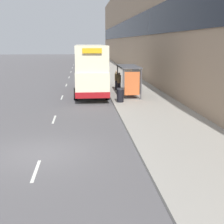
% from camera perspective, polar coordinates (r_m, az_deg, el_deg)
% --- Properties ---
extents(ground_plane, '(220.00, 220.00, 0.00)m').
position_cam_1_polar(ground_plane, '(13.43, -12.68, -7.46)').
color(ground_plane, '#5B595B').
extents(pavement, '(5.00, 93.00, 0.14)m').
position_cam_1_polar(pavement, '(51.43, -0.13, 7.66)').
color(pavement, '#A39E93').
rests_on(pavement, ground_plane).
extents(terrace_facade, '(3.10, 93.00, 14.78)m').
position_cam_1_polar(terrace_facade, '(51.84, 4.44, 15.75)').
color(terrace_facade, '#9E846B').
rests_on(terrace_facade, ground_plane).
extents(lane_mark_0, '(0.12, 2.00, 0.01)m').
position_cam_1_polar(lane_mark_0, '(11.79, -13.74, -10.39)').
color(lane_mark_0, silver).
rests_on(lane_mark_0, ground_plane).
extents(lane_mark_1, '(0.12, 2.00, 0.01)m').
position_cam_1_polar(lane_mark_1, '(19.08, -10.53, -1.33)').
color(lane_mark_1, silver).
rests_on(lane_mark_1, ground_plane).
extents(lane_mark_2, '(0.12, 2.00, 0.01)m').
position_cam_1_polar(lane_mark_2, '(26.61, -9.13, 2.67)').
color(lane_mark_2, silver).
rests_on(lane_mark_2, ground_plane).
extents(lane_mark_3, '(0.12, 2.00, 0.01)m').
position_cam_1_polar(lane_mark_3, '(34.22, -8.35, 4.89)').
color(lane_mark_3, silver).
rests_on(lane_mark_3, ground_plane).
extents(lane_mark_4, '(0.12, 2.00, 0.01)m').
position_cam_1_polar(lane_mark_4, '(41.86, -7.85, 6.31)').
color(lane_mark_4, silver).
rests_on(lane_mark_4, ground_plane).
extents(lane_mark_5, '(0.12, 2.00, 0.01)m').
position_cam_1_polar(lane_mark_5, '(49.53, -7.51, 7.29)').
color(lane_mark_5, silver).
rests_on(lane_mark_5, ground_plane).
extents(lane_mark_6, '(0.12, 2.00, 0.01)m').
position_cam_1_polar(lane_mark_6, '(57.21, -7.25, 8.00)').
color(lane_mark_6, silver).
rests_on(lane_mark_6, ground_plane).
extents(lane_mark_7, '(0.12, 2.00, 0.01)m').
position_cam_1_polar(lane_mark_7, '(64.89, -7.06, 8.55)').
color(lane_mark_7, silver).
rests_on(lane_mark_7, ground_plane).
extents(bus_shelter, '(1.60, 4.20, 2.48)m').
position_cam_1_polar(bus_shelter, '(26.00, 3.52, 6.73)').
color(bus_shelter, '#4C4C51').
rests_on(bus_shelter, ground_plane).
extents(double_decker_bus_near, '(2.85, 11.31, 4.30)m').
position_cam_1_polar(double_decker_bus_near, '(28.38, -3.99, 8.05)').
color(double_decker_bus_near, beige).
rests_on(double_decker_bus_near, ground_plane).
extents(car_0, '(2.00, 4.53, 1.79)m').
position_cam_1_polar(car_0, '(38.46, -4.19, 7.15)').
color(car_0, '#B7B799').
rests_on(car_0, ground_plane).
extents(car_1, '(1.98, 4.46, 1.81)m').
position_cam_1_polar(car_1, '(59.39, -4.70, 9.08)').
color(car_1, '#B7B799').
rests_on(car_1, ground_plane).
extents(pedestrian_at_shelter, '(0.37, 0.37, 1.86)m').
position_cam_1_polar(pedestrian_at_shelter, '(27.77, 4.87, 5.46)').
color(pedestrian_at_shelter, '#23232D').
rests_on(pedestrian_at_shelter, ground_plane).
extents(pedestrian_1, '(0.35, 0.35, 1.77)m').
position_cam_1_polar(pedestrian_1, '(28.05, 1.30, 5.48)').
color(pedestrian_1, '#23232D').
rests_on(pedestrian_1, ground_plane).
extents(pedestrian_2, '(0.36, 0.36, 1.81)m').
position_cam_1_polar(pedestrian_2, '(29.59, 0.84, 5.90)').
color(pedestrian_2, '#23232D').
rests_on(pedestrian_2, ground_plane).
extents(litter_bin, '(0.55, 0.55, 1.05)m').
position_cam_1_polar(litter_bin, '(23.41, 1.52, 3.11)').
color(litter_bin, black).
rests_on(litter_bin, ground_plane).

